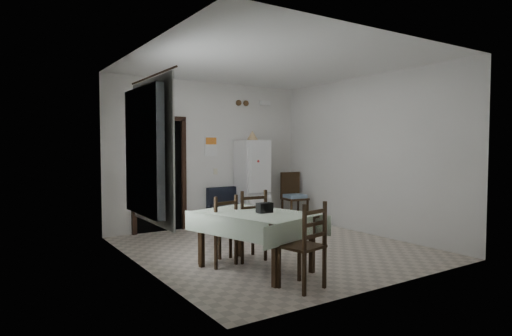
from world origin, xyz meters
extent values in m
plane|color=#B4A593|center=(0.00, 0.00, 0.00)|extent=(4.50, 4.50, 0.00)
cube|color=black|center=(-1.05, 2.46, 1.05)|extent=(0.90, 0.45, 2.10)
cube|color=black|center=(-1.54, 2.22, 1.05)|extent=(0.08, 0.10, 2.18)
cube|color=black|center=(-0.56, 2.22, 1.05)|extent=(0.08, 0.10, 2.18)
cube|color=black|center=(-1.05, 2.22, 2.14)|extent=(1.06, 0.10, 0.08)
cube|color=silver|center=(-2.15, -0.20, 1.55)|extent=(0.10, 1.20, 1.60)
cube|color=beige|center=(-2.04, -0.20, 1.55)|extent=(0.02, 1.45, 1.85)
cylinder|color=black|center=(-2.03, -0.20, 2.50)|extent=(0.02, 1.60, 0.02)
cube|color=white|center=(0.05, 2.24, 1.62)|extent=(0.28, 0.02, 0.40)
cube|color=orange|center=(0.05, 2.23, 1.72)|extent=(0.24, 0.01, 0.14)
cube|color=beige|center=(0.15, 2.24, 1.10)|extent=(0.08, 0.02, 0.12)
cylinder|color=#533A21|center=(0.70, 2.23, 2.52)|extent=(0.12, 0.03, 0.12)
cylinder|color=#533A21|center=(0.88, 2.23, 2.52)|extent=(0.12, 0.03, 0.12)
cube|color=white|center=(1.35, 2.21, 2.55)|extent=(0.25, 0.07, 0.09)
cone|color=tan|center=(0.81, 1.88, 1.83)|extent=(0.26, 0.26, 0.19)
cube|color=black|center=(-0.82, -0.95, 0.82)|extent=(0.20, 0.12, 0.13)
camera|label=1|loc=(-3.91, -5.48, 1.62)|focal=30.00mm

